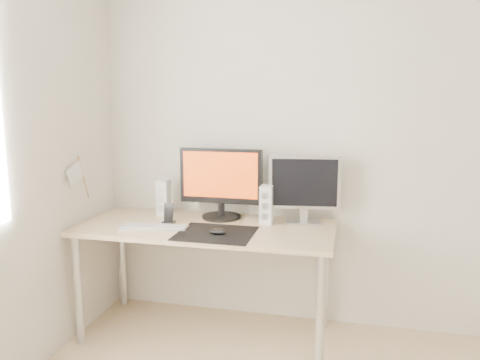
{
  "coord_description": "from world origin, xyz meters",
  "views": [
    {
      "loc": [
        -0.07,
        -1.34,
        1.51
      ],
      "look_at": [
        -0.73,
        1.49,
        1.01
      ],
      "focal_mm": 35.0,
      "sensor_mm": 36.0,
      "label": 1
    }
  ],
  "objects_px": {
    "speaker_right": "(266,205)",
    "keyboard": "(154,227)",
    "second_monitor": "(304,186)",
    "speaker_left": "(164,198)",
    "phone_dock": "(169,217)",
    "mouse": "(218,232)",
    "desk": "(206,237)",
    "main_monitor": "(221,181)"
  },
  "relations": [
    {
      "from": "speaker_right",
      "to": "keyboard",
      "type": "xyz_separation_m",
      "value": [
        -0.65,
        -0.27,
        -0.11
      ]
    },
    {
      "from": "second_monitor",
      "to": "speaker_left",
      "type": "bearing_deg",
      "value": -179.27
    },
    {
      "from": "speaker_left",
      "to": "phone_dock",
      "type": "xyz_separation_m",
      "value": [
        0.12,
        -0.2,
        -0.08
      ]
    },
    {
      "from": "speaker_left",
      "to": "speaker_right",
      "type": "relative_size",
      "value": 1.0
    },
    {
      "from": "second_monitor",
      "to": "speaker_left",
      "type": "xyz_separation_m",
      "value": [
        -0.95,
        -0.01,
        -0.12
      ]
    },
    {
      "from": "mouse",
      "to": "desk",
      "type": "distance_m",
      "value": 0.25
    },
    {
      "from": "main_monitor",
      "to": "speaker_right",
      "type": "height_order",
      "value": "main_monitor"
    },
    {
      "from": "main_monitor",
      "to": "second_monitor",
      "type": "xyz_separation_m",
      "value": [
        0.55,
        0.01,
        -0.01
      ]
    },
    {
      "from": "second_monitor",
      "to": "keyboard",
      "type": "bearing_deg",
      "value": -159.23
    },
    {
      "from": "second_monitor",
      "to": "keyboard",
      "type": "height_order",
      "value": "second_monitor"
    },
    {
      "from": "second_monitor",
      "to": "keyboard",
      "type": "relative_size",
      "value": 1.04
    },
    {
      "from": "second_monitor",
      "to": "phone_dock",
      "type": "height_order",
      "value": "second_monitor"
    },
    {
      "from": "speaker_left",
      "to": "keyboard",
      "type": "height_order",
      "value": "speaker_left"
    },
    {
      "from": "main_monitor",
      "to": "speaker_right",
      "type": "bearing_deg",
      "value": -11.25
    },
    {
      "from": "second_monitor",
      "to": "speaker_right",
      "type": "distance_m",
      "value": 0.27
    },
    {
      "from": "desk",
      "to": "speaker_left",
      "type": "height_order",
      "value": "speaker_left"
    },
    {
      "from": "main_monitor",
      "to": "second_monitor",
      "type": "height_order",
      "value": "main_monitor"
    },
    {
      "from": "desk",
      "to": "main_monitor",
      "type": "bearing_deg",
      "value": 77.19
    },
    {
      "from": "desk",
      "to": "keyboard",
      "type": "xyz_separation_m",
      "value": [
        -0.29,
        -0.13,
        0.09
      ]
    },
    {
      "from": "mouse",
      "to": "speaker_right",
      "type": "relative_size",
      "value": 0.42
    },
    {
      "from": "speaker_left",
      "to": "speaker_right",
      "type": "distance_m",
      "value": 0.72
    },
    {
      "from": "mouse",
      "to": "desk",
      "type": "height_order",
      "value": "mouse"
    },
    {
      "from": "second_monitor",
      "to": "speaker_right",
      "type": "relative_size",
      "value": 1.84
    },
    {
      "from": "second_monitor",
      "to": "speaker_right",
      "type": "bearing_deg",
      "value": -163.19
    },
    {
      "from": "main_monitor",
      "to": "keyboard",
      "type": "height_order",
      "value": "main_monitor"
    },
    {
      "from": "second_monitor",
      "to": "mouse",
      "type": "bearing_deg",
      "value": -139.68
    },
    {
      "from": "main_monitor",
      "to": "phone_dock",
      "type": "distance_m",
      "value": 0.41
    },
    {
      "from": "main_monitor",
      "to": "speaker_left",
      "type": "relative_size",
      "value": 2.25
    },
    {
      "from": "speaker_left",
      "to": "keyboard",
      "type": "xyz_separation_m",
      "value": [
        0.07,
        -0.32,
        -0.11
      ]
    },
    {
      "from": "keyboard",
      "to": "speaker_right",
      "type": "bearing_deg",
      "value": 22.13
    },
    {
      "from": "second_monitor",
      "to": "keyboard",
      "type": "xyz_separation_m",
      "value": [
        -0.88,
        -0.33,
        -0.23
      ]
    },
    {
      "from": "main_monitor",
      "to": "keyboard",
      "type": "relative_size",
      "value": 1.27
    },
    {
      "from": "second_monitor",
      "to": "speaker_left",
      "type": "height_order",
      "value": "second_monitor"
    },
    {
      "from": "speaker_left",
      "to": "phone_dock",
      "type": "height_order",
      "value": "speaker_left"
    },
    {
      "from": "speaker_right",
      "to": "keyboard",
      "type": "distance_m",
      "value": 0.71
    },
    {
      "from": "second_monitor",
      "to": "phone_dock",
      "type": "relative_size",
      "value": 3.39
    },
    {
      "from": "main_monitor",
      "to": "keyboard",
      "type": "bearing_deg",
      "value": -135.74
    },
    {
      "from": "desk",
      "to": "second_monitor",
      "type": "relative_size",
      "value": 3.54
    },
    {
      "from": "mouse",
      "to": "speaker_right",
      "type": "distance_m",
      "value": 0.41
    },
    {
      "from": "main_monitor",
      "to": "second_monitor",
      "type": "distance_m",
      "value": 0.55
    },
    {
      "from": "mouse",
      "to": "second_monitor",
      "type": "relative_size",
      "value": 0.23
    },
    {
      "from": "speaker_left",
      "to": "speaker_right",
      "type": "height_order",
      "value": "same"
    }
  ]
}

